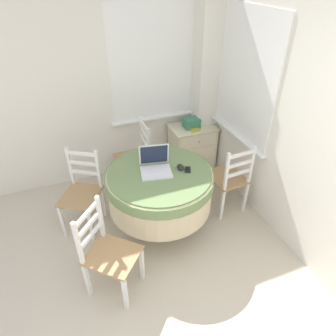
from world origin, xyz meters
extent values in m
cube|color=white|center=(-0.17, 2.69, 1.27)|extent=(4.05, 0.06, 2.55)
cube|color=white|center=(1.02, 2.66, 1.49)|extent=(1.10, 0.01, 1.42)
cube|color=white|center=(1.02, 2.63, 0.77)|extent=(1.18, 0.07, 0.02)
cube|color=white|center=(1.84, 1.83, 1.49)|extent=(0.01, 1.10, 1.42)
cube|color=white|center=(1.82, 1.83, 0.77)|extent=(0.07, 1.18, 0.02)
cube|color=white|center=(1.71, 2.52, 1.27)|extent=(0.28, 0.28, 2.55)
cylinder|color=#4C3D2D|center=(0.65, 1.39, 0.01)|extent=(0.36, 0.36, 0.03)
cylinder|color=#4C3D2D|center=(0.65, 1.39, 0.39)|extent=(0.11, 0.11, 0.73)
cylinder|color=beige|center=(0.65, 1.39, 0.55)|extent=(1.10, 1.10, 0.41)
cylinder|color=#6B8451|center=(0.65, 1.39, 0.70)|extent=(1.12, 1.12, 0.11)
cylinder|color=#6B8451|center=(0.65, 1.39, 0.77)|extent=(1.07, 1.07, 0.02)
cube|color=silver|center=(0.62, 1.38, 0.78)|extent=(0.35, 0.30, 0.02)
cube|color=silver|center=(0.62, 1.40, 0.80)|extent=(0.29, 0.19, 0.00)
cube|color=silver|center=(0.64, 1.52, 0.91)|extent=(0.31, 0.10, 0.24)
cube|color=#192338|center=(0.64, 1.51, 0.92)|extent=(0.28, 0.08, 0.21)
ellipsoid|color=black|center=(0.87, 1.36, 0.80)|extent=(0.07, 0.10, 0.05)
cube|color=black|center=(0.94, 1.32, 0.78)|extent=(0.10, 0.12, 0.01)
cube|color=black|center=(0.94, 1.32, 0.79)|extent=(0.07, 0.09, 0.00)
cube|color=#A87F51|center=(0.58, 2.25, 0.44)|extent=(0.44, 0.39, 0.02)
cube|color=white|center=(0.39, 2.42, 0.21)|extent=(0.03, 0.03, 0.43)
cube|color=white|center=(0.38, 2.09, 0.21)|extent=(0.03, 0.03, 0.43)
cube|color=white|center=(0.77, 2.41, 0.21)|extent=(0.03, 0.03, 0.43)
cube|color=white|center=(0.76, 2.08, 0.21)|extent=(0.03, 0.03, 0.43)
cube|color=white|center=(0.77, 2.41, 0.68)|extent=(0.03, 0.03, 0.47)
cube|color=white|center=(0.76, 2.08, 0.68)|extent=(0.03, 0.03, 0.47)
cube|color=white|center=(0.77, 2.25, 0.86)|extent=(0.03, 0.33, 0.04)
cube|color=white|center=(0.77, 2.25, 0.74)|extent=(0.03, 0.33, 0.04)
cube|color=white|center=(0.77, 2.25, 0.62)|extent=(0.03, 0.33, 0.04)
cube|color=#A87F51|center=(1.52, 1.46, 0.44)|extent=(0.41, 0.46, 0.02)
cube|color=white|center=(1.67, 1.66, 0.21)|extent=(0.04, 0.04, 0.43)
cube|color=white|center=(1.34, 1.64, 0.21)|extent=(0.04, 0.04, 0.43)
cube|color=white|center=(1.70, 1.28, 0.21)|extent=(0.04, 0.04, 0.43)
cube|color=white|center=(1.37, 1.26, 0.21)|extent=(0.04, 0.04, 0.43)
cube|color=white|center=(1.70, 1.28, 0.68)|extent=(0.03, 0.03, 0.47)
cube|color=white|center=(1.37, 1.26, 0.68)|extent=(0.03, 0.03, 0.47)
cube|color=white|center=(1.53, 1.27, 0.86)|extent=(0.33, 0.05, 0.04)
cube|color=white|center=(1.53, 1.27, 0.74)|extent=(0.33, 0.05, 0.04)
cube|color=white|center=(1.53, 1.27, 0.62)|extent=(0.33, 0.05, 0.04)
cube|color=#A87F51|center=(0.01, 0.81, 0.44)|extent=(0.58, 0.57, 0.02)
cube|color=white|center=(0.04, 0.56, 0.21)|extent=(0.05, 0.05, 0.43)
cube|color=white|center=(0.26, 0.80, 0.21)|extent=(0.05, 0.05, 0.43)
cube|color=white|center=(-0.24, 0.81, 0.21)|extent=(0.05, 0.05, 0.43)
cube|color=white|center=(-0.02, 1.06, 0.21)|extent=(0.05, 0.05, 0.43)
cube|color=white|center=(-0.24, 0.81, 0.68)|extent=(0.05, 0.05, 0.47)
cube|color=white|center=(-0.02, 1.06, 0.68)|extent=(0.05, 0.05, 0.47)
cube|color=white|center=(-0.13, 0.93, 0.86)|extent=(0.24, 0.26, 0.04)
cube|color=white|center=(-0.13, 0.93, 0.74)|extent=(0.24, 0.26, 0.04)
cube|color=white|center=(-0.13, 0.93, 0.62)|extent=(0.24, 0.26, 0.04)
cube|color=#A87F51|center=(-0.15, 1.72, 0.44)|extent=(0.55, 0.57, 0.02)
cube|color=white|center=(-0.39, 1.65, 0.21)|extent=(0.05, 0.05, 0.43)
cube|color=white|center=(-0.11, 1.47, 0.21)|extent=(0.05, 0.05, 0.43)
cube|color=white|center=(-0.18, 1.97, 0.21)|extent=(0.05, 0.05, 0.43)
cube|color=white|center=(0.09, 1.80, 0.21)|extent=(0.05, 0.05, 0.43)
cube|color=white|center=(-0.18, 1.97, 0.68)|extent=(0.04, 0.04, 0.47)
cube|color=white|center=(0.09, 1.80, 0.68)|extent=(0.04, 0.04, 0.47)
cube|color=white|center=(-0.05, 1.89, 0.86)|extent=(0.29, 0.19, 0.04)
cube|color=white|center=(-0.05, 1.89, 0.74)|extent=(0.29, 0.19, 0.04)
cube|color=white|center=(-0.05, 1.89, 0.62)|extent=(0.29, 0.19, 0.04)
cube|color=beige|center=(1.51, 2.42, 0.32)|extent=(0.60, 0.41, 0.63)
cube|color=beige|center=(1.51, 2.42, 0.64)|extent=(0.62, 0.43, 0.02)
cube|color=beige|center=(1.51, 2.21, 0.53)|extent=(0.53, 0.01, 0.18)
sphere|color=olive|center=(1.51, 2.20, 0.53)|extent=(0.02, 0.02, 0.02)
cube|color=beige|center=(1.51, 2.21, 0.32)|extent=(0.53, 0.01, 0.18)
sphere|color=olive|center=(1.51, 2.20, 0.32)|extent=(0.02, 0.02, 0.02)
cube|color=beige|center=(1.51, 2.21, 0.11)|extent=(0.53, 0.01, 0.18)
sphere|color=olive|center=(1.51, 2.20, 0.11)|extent=(0.02, 0.02, 0.02)
cube|color=#387A5B|center=(1.48, 2.41, 0.71)|extent=(0.21, 0.17, 0.13)
cube|color=gold|center=(1.49, 2.37, 0.66)|extent=(0.12, 0.22, 0.02)
camera|label=1|loc=(-0.15, -0.96, 2.55)|focal=32.00mm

